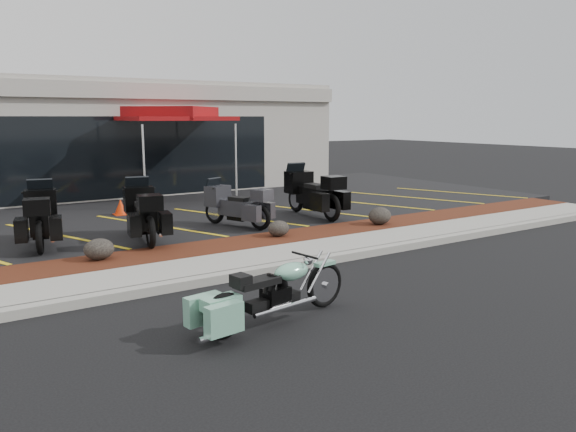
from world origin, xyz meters
TOP-DOWN VIEW (x-y plane):
  - ground at (0.00, 0.00)m, footprint 90.00×90.00m
  - curb at (0.00, 0.90)m, footprint 24.00×0.25m
  - sidewalk at (0.00, 1.60)m, footprint 24.00×1.20m
  - mulch_bed at (0.00, 2.80)m, footprint 24.00×1.20m
  - upper_lot at (0.00, 8.20)m, footprint 26.00×9.60m
  - dealership_building at (0.00, 14.47)m, footprint 18.00×8.16m
  - boulder_left at (-2.08, 2.95)m, footprint 0.56×0.47m
  - boulder_mid at (1.83, 2.88)m, footprint 0.50×0.41m
  - boulder_right at (4.67, 2.70)m, footprint 0.60×0.50m
  - hero_cruiser at (0.10, -1.13)m, footprint 2.61×1.01m
  - touring_black_front at (-2.59, 5.60)m, footprint 1.30×2.38m
  - touring_black_mid at (-0.66, 4.93)m, footprint 1.25×2.37m
  - touring_grey at (1.32, 5.07)m, footprint 1.43×2.12m
  - touring_black_rear at (3.99, 5.40)m, footprint 1.02×2.42m
  - traffic_cone at (-0.27, 7.63)m, footprint 0.42×0.42m
  - popup_canopy at (2.08, 9.60)m, footprint 4.14×4.14m

SIDE VIEW (x-z plane):
  - ground at x=0.00m, z-range 0.00..0.00m
  - curb at x=0.00m, z-range 0.00..0.15m
  - sidewalk at x=0.00m, z-range 0.00..0.15m
  - upper_lot at x=0.00m, z-range 0.00..0.15m
  - mulch_bed at x=0.00m, z-range 0.00..0.16m
  - boulder_mid at x=1.83m, z-range 0.16..0.51m
  - boulder_left at x=-2.08m, z-range 0.16..0.56m
  - traffic_cone at x=-0.27m, z-range 0.15..0.57m
  - boulder_right at x=4.67m, z-range 0.16..0.58m
  - hero_cruiser at x=0.10m, z-range 0.00..0.90m
  - touring_grey at x=1.32m, z-range 0.15..1.30m
  - touring_black_front at x=-2.59m, z-range 0.15..1.46m
  - touring_black_mid at x=-0.66m, z-range 0.15..1.46m
  - touring_black_rear at x=3.99m, z-range 0.15..1.54m
  - dealership_building at x=0.00m, z-range 0.01..4.01m
  - popup_canopy at x=2.08m, z-range 1.35..4.30m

